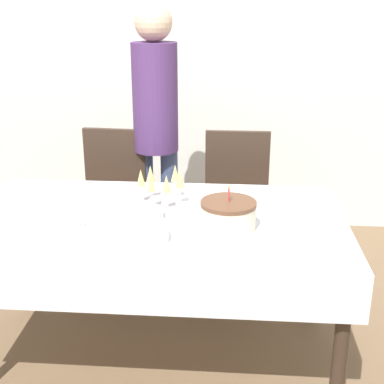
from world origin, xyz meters
name	(u,v)px	position (x,y,z in m)	size (l,w,h in m)	color
ground_plane	(157,356)	(0.00, 0.00, 0.00)	(12.00, 12.00, 0.00)	brown
wall_back	(186,54)	(0.00, 1.82, 1.35)	(8.00, 0.05, 2.70)	silver
dining_table	(154,237)	(0.00, 0.00, 0.67)	(1.79, 1.00, 0.78)	white
dining_chair_far_left	(112,200)	(-0.39, 0.82, 0.54)	(0.45, 0.45, 0.97)	#38281E
dining_chair_far_right	(236,204)	(0.40, 0.82, 0.54)	(0.42, 0.42, 0.97)	#38281E
birthday_cake	(228,215)	(0.35, -0.11, 0.84)	(0.25, 0.25, 0.20)	beige
champagne_tray	(160,189)	(0.01, 0.16, 0.86)	(0.32, 0.32, 0.18)	silver
plate_stack_main	(136,234)	(-0.03, -0.26, 0.80)	(0.27, 0.27, 0.06)	silver
plate_stack_dessert	(143,214)	(-0.05, -0.02, 0.80)	(0.19, 0.19, 0.04)	white
cake_knife	(244,253)	(0.42, -0.35, 0.78)	(0.29, 0.12, 0.00)	silver
fork_pile	(69,221)	(-0.37, -0.10, 0.79)	(0.18, 0.08, 0.02)	silver
napkin_pile	(87,208)	(-0.34, 0.08, 0.78)	(0.15, 0.15, 0.01)	white
person_standing	(156,117)	(-0.12, 0.96, 1.05)	(0.28, 0.28, 1.72)	#3F4C72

